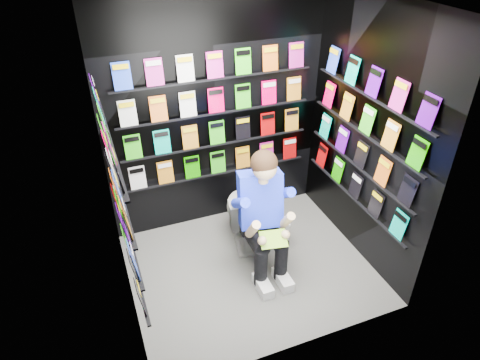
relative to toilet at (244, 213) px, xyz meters
name	(u,v)px	position (x,y,z in m)	size (l,w,h in m)	color
floor	(250,268)	(-0.12, -0.46, -0.37)	(2.40, 2.40, 0.00)	#585856
ceiling	(255,3)	(-0.12, -0.46, 2.23)	(2.40, 2.40, 0.00)	white
wall_back	(216,116)	(-0.12, 0.54, 0.93)	(2.40, 0.04, 2.60)	black
wall_front	(307,228)	(-0.12, -1.46, 0.93)	(2.40, 0.04, 2.60)	black
wall_left	(112,188)	(-1.32, -0.46, 0.93)	(0.04, 2.00, 2.60)	black
wall_right	(367,138)	(1.08, -0.46, 0.93)	(0.04, 2.00, 2.60)	black
comics_back	(217,117)	(-0.12, 0.51, 0.94)	(2.10, 0.06, 1.37)	#F30057
comics_left	(116,187)	(-1.29, -0.46, 0.94)	(0.06, 1.70, 1.37)	#F30057
comics_right	(364,138)	(1.05, -0.46, 0.94)	(0.06, 1.70, 1.37)	#F30057
toilet	(244,213)	(0.00, 0.00, 0.00)	(0.42, 0.75, 0.73)	white
longbox	(274,228)	(0.32, -0.09, -0.23)	(0.19, 0.35, 0.27)	white
longbox_lid	(274,218)	(0.32, -0.09, -0.09)	(0.21, 0.37, 0.03)	white
reader	(259,199)	(0.00, -0.38, 0.43)	(0.56, 0.82, 1.52)	#061CE6
held_comic	(274,239)	(0.00, -0.73, 0.21)	(0.25, 0.01, 0.18)	green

